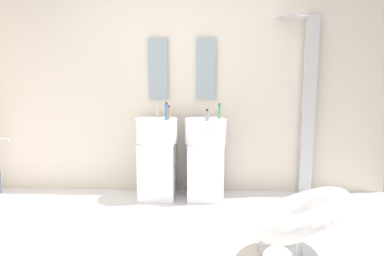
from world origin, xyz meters
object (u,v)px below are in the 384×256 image
soap_bottle_blue (167,112)px  soap_bottle_grey (207,116)px  soap_bottle_amber (169,113)px  pedestal_sink_right (206,156)px  shower_column (307,103)px  soap_bottle_green (219,112)px  lounge_chair (301,221)px  pedestal_sink_left (157,156)px

soap_bottle_blue → soap_bottle_grey: bearing=-7.1°
soap_bottle_grey → soap_bottle_amber: size_ratio=0.83×
pedestal_sink_right → shower_column: shower_column is taller
pedestal_sink_right → soap_bottle_grey: bearing=-84.9°
shower_column → soap_bottle_green: shower_column is taller
shower_column → soap_bottle_blue: (-1.58, -0.28, -0.07)m
pedestal_sink_right → lounge_chair: 1.60m
lounge_chair → soap_bottle_amber: 1.89m
pedestal_sink_right → soap_bottle_grey: size_ratio=7.96×
pedestal_sink_left → soap_bottle_blue: 0.54m
shower_column → soap_bottle_amber: size_ratio=13.28×
lounge_chair → soap_bottle_grey: 1.59m
pedestal_sink_left → soap_bottle_green: 0.86m
pedestal_sink_right → lounge_chair: size_ratio=0.99×
shower_column → lounge_chair: size_ratio=1.99×
soap_bottle_grey → soap_bottle_amber: (-0.42, 0.10, 0.01)m
pedestal_sink_left → soap_bottle_green: soap_bottle_green is taller
soap_bottle_amber → soap_bottle_green: (0.56, 0.08, 0.01)m
lounge_chair → soap_bottle_grey: size_ratio=8.07×
pedestal_sink_right → soap_bottle_grey: (0.01, -0.15, 0.49)m
pedestal_sink_left → soap_bottle_grey: bearing=-14.9°
soap_bottle_grey → soap_bottle_green: bearing=54.0°
lounge_chair → soap_bottle_green: (-0.58, 1.46, 0.64)m
pedestal_sink_right → soap_bottle_grey: 0.51m
pedestal_sink_left → shower_column: size_ratio=0.50×
soap_bottle_green → lounge_chair: bearing=-68.4°
pedestal_sink_left → pedestal_sink_right: bearing=0.0°
pedestal_sink_left → soap_bottle_blue: size_ratio=5.24×
shower_column → soap_bottle_amber: 1.58m
soap_bottle_amber → lounge_chair: bearing=-50.5°
soap_bottle_grey → soap_bottle_green: (0.13, 0.18, 0.02)m
pedestal_sink_left → shower_column: 1.82m
soap_bottle_green → soap_bottle_amber: bearing=-171.4°
shower_column → soap_bottle_amber: (-1.56, -0.23, -0.09)m
soap_bottle_amber → soap_bottle_blue: bearing=-112.0°
pedestal_sink_right → shower_column: 1.31m
pedestal_sink_left → soap_bottle_green: size_ratio=6.00×
pedestal_sink_right → soap_bottle_green: bearing=13.3°
shower_column → soap_bottle_grey: size_ratio=16.06×
pedestal_sink_right → soap_bottle_blue: size_ratio=5.24×
pedestal_sink_right → soap_bottle_green: 0.53m
soap_bottle_amber → pedestal_sink_right: bearing=6.8°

